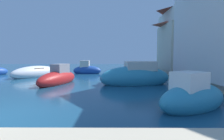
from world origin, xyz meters
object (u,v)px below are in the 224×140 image
waterfront_building_far (189,36)px  moored_boat_0 (36,73)px  moored_boat_8 (141,71)px  moored_boat_4 (135,77)px  moored_boat_6 (193,98)px  moored_boat_1 (58,78)px  moored_boat_10 (87,70)px  waterfront_building_annex (188,42)px

waterfront_building_far → moored_boat_0: bearing=-167.2°
waterfront_building_far → moored_boat_8: bearing=-158.9°
moored_boat_4 → moored_boat_8: 6.44m
moored_boat_4 → moored_boat_6: (1.52, -6.11, -0.12)m
moored_boat_1 → moored_boat_6: moored_boat_6 is taller
moored_boat_8 → moored_boat_10: moored_boat_10 is taller
moored_boat_8 → moored_boat_0: bearing=111.8°
moored_boat_0 → waterfront_building_annex: (16.73, 4.00, 3.32)m
moored_boat_1 → moored_boat_10: bearing=-171.0°
moored_boat_6 → moored_boat_8: size_ratio=0.72×
moored_boat_6 → waterfront_building_far: bearing=36.8°
moored_boat_1 → waterfront_building_far: bearing=138.8°
moored_boat_1 → waterfront_building_far: (13.16, 8.29, 4.04)m
moored_boat_8 → moored_boat_1: bearing=143.7°
moored_boat_10 → waterfront_building_far: (12.12, 0.48, 4.03)m
moored_boat_6 → moored_boat_8: 12.40m
moored_boat_6 → moored_boat_8: (-0.12, 12.40, 0.05)m
moored_boat_0 → moored_boat_4: 10.50m
moored_boat_6 → waterfront_building_annex: bearing=37.0°
moored_boat_4 → moored_boat_1: bearing=-12.2°
moored_boat_1 → moored_boat_6: (7.28, -6.42, 0.03)m
moored_boat_1 → moored_boat_10: moored_boat_10 is taller
moored_boat_8 → waterfront_building_annex: size_ratio=0.79×
moored_boat_0 → waterfront_building_annex: waterfront_building_annex is taller
moored_boat_10 → waterfront_building_far: bearing=3.1°
waterfront_building_annex → moored_boat_4: bearing=-130.0°
moored_boat_0 → moored_boat_6: 15.39m
moored_boat_6 → moored_boat_4: bearing=72.5°
moored_boat_1 → moored_boat_10: 7.89m
moored_boat_8 → moored_boat_10: bearing=87.2°
waterfront_building_far → moored_boat_6: bearing=-111.8°
moored_boat_0 → moored_boat_6: size_ratio=1.39×
moored_boat_4 → waterfront_building_far: 11.99m
waterfront_building_annex → moored_boat_10: bearing=-176.8°
moored_boat_4 → moored_boat_8: bearing=-111.6°
moored_boat_6 → moored_boat_0: bearing=103.4°
moored_boat_4 → moored_boat_0: bearing=-36.3°
moored_boat_0 → moored_boat_1: moored_boat_1 is taller
moored_boat_6 → moored_boat_10: size_ratio=1.13×
moored_boat_0 → waterfront_building_annex: 17.52m
moored_boat_6 → waterfront_building_annex: waterfront_building_annex is taller
moored_boat_10 → moored_boat_6: bearing=-65.5°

